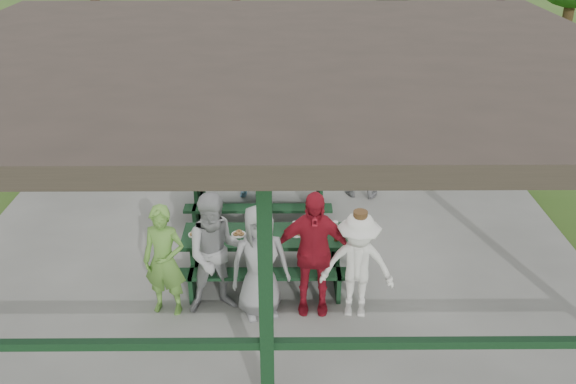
{
  "coord_description": "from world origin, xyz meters",
  "views": [
    {
      "loc": [
        0.19,
        -8.99,
        5.42
      ],
      "look_at": [
        0.25,
        -0.3,
        1.11
      ],
      "focal_mm": 38.0,
      "sensor_mm": 36.0,
      "label": 1
    }
  ],
  "objects_px": {
    "contestant_grey_left": "(217,254)",
    "spectator_blue": "(205,144)",
    "picnic_table_near": "(266,251)",
    "contestant_grey_mid": "(260,262)",
    "spectator_grey": "(359,154)",
    "spectator_lblue": "(252,162)",
    "pickup_truck": "(373,64)",
    "picnic_table_far": "(259,192)",
    "contestant_white_fedora": "(357,266)",
    "farm_trailer": "(161,84)",
    "contestant_red": "(313,253)",
    "contestant_green": "(164,261)"
  },
  "relations": [
    {
      "from": "spectator_lblue",
      "to": "spectator_grey",
      "type": "distance_m",
      "value": 2.04
    },
    {
      "from": "contestant_grey_mid",
      "to": "contestant_white_fedora",
      "type": "distance_m",
      "value": 1.32
    },
    {
      "from": "contestant_grey_left",
      "to": "spectator_blue",
      "type": "height_order",
      "value": "contestant_grey_left"
    },
    {
      "from": "contestant_grey_mid",
      "to": "contestant_red",
      "type": "relative_size",
      "value": 0.9
    },
    {
      "from": "picnic_table_near",
      "to": "contestant_grey_left",
      "type": "xyz_separation_m",
      "value": [
        -0.64,
        -0.76,
        0.42
      ]
    },
    {
      "from": "picnic_table_near",
      "to": "picnic_table_far",
      "type": "xyz_separation_m",
      "value": [
        -0.17,
        2.0,
        0.0
      ]
    },
    {
      "from": "contestant_grey_mid",
      "to": "contestant_white_fedora",
      "type": "bearing_deg",
      "value": -17.18
    },
    {
      "from": "contestant_grey_left",
      "to": "contestant_white_fedora",
      "type": "distance_m",
      "value": 1.91
    },
    {
      "from": "contestant_grey_mid",
      "to": "farm_trailer",
      "type": "height_order",
      "value": "contestant_grey_mid"
    },
    {
      "from": "contestant_grey_left",
      "to": "spectator_blue",
      "type": "distance_m",
      "value": 4.26
    },
    {
      "from": "spectator_blue",
      "to": "spectator_grey",
      "type": "relative_size",
      "value": 0.97
    },
    {
      "from": "picnic_table_near",
      "to": "farm_trailer",
      "type": "relative_size",
      "value": 0.69
    },
    {
      "from": "picnic_table_near",
      "to": "pickup_truck",
      "type": "bearing_deg",
      "value": 74.08
    },
    {
      "from": "picnic_table_near",
      "to": "picnic_table_far",
      "type": "height_order",
      "value": "same"
    },
    {
      "from": "contestant_green",
      "to": "pickup_truck",
      "type": "bearing_deg",
      "value": 79.25
    },
    {
      "from": "contestant_grey_left",
      "to": "pickup_truck",
      "type": "xyz_separation_m",
      "value": [
        3.67,
        11.38,
        -0.33
      ]
    },
    {
      "from": "spectator_lblue",
      "to": "pickup_truck",
      "type": "height_order",
      "value": "spectator_lblue"
    },
    {
      "from": "picnic_table_far",
      "to": "farm_trailer",
      "type": "bearing_deg",
      "value": 114.13
    },
    {
      "from": "contestant_grey_left",
      "to": "spectator_blue",
      "type": "relative_size",
      "value": 1.11
    },
    {
      "from": "picnic_table_far",
      "to": "contestant_grey_mid",
      "type": "height_order",
      "value": "contestant_grey_mid"
    },
    {
      "from": "contestant_green",
      "to": "spectator_lblue",
      "type": "relative_size",
      "value": 1.12
    },
    {
      "from": "spectator_lblue",
      "to": "farm_trailer",
      "type": "relative_size",
      "value": 0.41
    },
    {
      "from": "spectator_lblue",
      "to": "spectator_grey",
      "type": "bearing_deg",
      "value": -157.71
    },
    {
      "from": "picnic_table_near",
      "to": "contestant_grey_left",
      "type": "distance_m",
      "value": 1.08
    },
    {
      "from": "contestant_white_fedora",
      "to": "spectator_blue",
      "type": "relative_size",
      "value": 1.0
    },
    {
      "from": "spectator_lblue",
      "to": "contestant_grey_left",
      "type": "bearing_deg",
      "value": 104.96
    },
    {
      "from": "picnic_table_near",
      "to": "contestant_red",
      "type": "bearing_deg",
      "value": -49.32
    },
    {
      "from": "spectator_grey",
      "to": "farm_trailer",
      "type": "xyz_separation_m",
      "value": [
        -4.81,
        5.72,
        -0.31
      ]
    },
    {
      "from": "contestant_grey_mid",
      "to": "spectator_grey",
      "type": "height_order",
      "value": "spectator_grey"
    },
    {
      "from": "spectator_lblue",
      "to": "spectator_grey",
      "type": "height_order",
      "value": "spectator_grey"
    },
    {
      "from": "contestant_green",
      "to": "contestant_grey_mid",
      "type": "height_order",
      "value": "contestant_grey_mid"
    },
    {
      "from": "contestant_green",
      "to": "contestant_grey_left",
      "type": "distance_m",
      "value": 0.72
    },
    {
      "from": "contestant_white_fedora",
      "to": "spectator_grey",
      "type": "height_order",
      "value": "spectator_grey"
    },
    {
      "from": "contestant_red",
      "to": "contestant_white_fedora",
      "type": "distance_m",
      "value": 0.63
    },
    {
      "from": "pickup_truck",
      "to": "farm_trailer",
      "type": "relative_size",
      "value": 1.35
    },
    {
      "from": "contestant_grey_left",
      "to": "pickup_truck",
      "type": "distance_m",
      "value": 11.96
    },
    {
      "from": "contestant_green",
      "to": "farm_trailer",
      "type": "distance_m",
      "value": 9.55
    },
    {
      "from": "picnic_table_far",
      "to": "picnic_table_near",
      "type": "bearing_deg",
      "value": -85.16
    },
    {
      "from": "contestant_green",
      "to": "spectator_grey",
      "type": "relative_size",
      "value": 0.98
    },
    {
      "from": "contestant_green",
      "to": "contestant_white_fedora",
      "type": "xyz_separation_m",
      "value": [
        2.61,
        -0.09,
        -0.03
      ]
    },
    {
      "from": "contestant_white_fedora",
      "to": "spectator_lblue",
      "type": "height_order",
      "value": "contestant_white_fedora"
    },
    {
      "from": "contestant_grey_left",
      "to": "spectator_grey",
      "type": "xyz_separation_m",
      "value": [
        2.34,
        3.61,
        -0.06
      ]
    },
    {
      "from": "picnic_table_near",
      "to": "spectator_lblue",
      "type": "relative_size",
      "value": 1.69
    },
    {
      "from": "farm_trailer",
      "to": "spectator_blue",
      "type": "bearing_deg",
      "value": -45.71
    },
    {
      "from": "pickup_truck",
      "to": "spectator_blue",
      "type": "bearing_deg",
      "value": 127.31
    },
    {
      "from": "picnic_table_far",
      "to": "contestant_red",
      "type": "xyz_separation_m",
      "value": [
        0.83,
        -2.77,
        0.44
      ]
    },
    {
      "from": "picnic_table_near",
      "to": "picnic_table_far",
      "type": "bearing_deg",
      "value": 94.84
    },
    {
      "from": "contestant_grey_left",
      "to": "contestant_red",
      "type": "bearing_deg",
      "value": -12.33
    },
    {
      "from": "pickup_truck",
      "to": "contestant_white_fedora",
      "type": "bearing_deg",
      "value": 149.63
    },
    {
      "from": "picnic_table_near",
      "to": "farm_trailer",
      "type": "bearing_deg",
      "value": 109.96
    }
  ]
}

